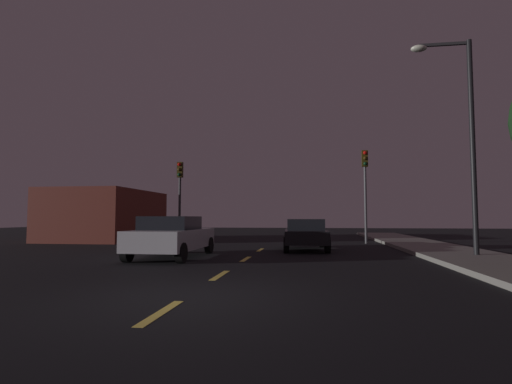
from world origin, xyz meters
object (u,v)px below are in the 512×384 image
Objects in this scene: traffic_signal_right at (365,178)px; car_stopped_ahead at (305,234)px; car_adjacent_lane at (172,236)px; traffic_signal_left at (180,186)px; street_lamp_right at (463,126)px.

traffic_signal_right is 6.33m from car_stopped_ahead.
car_stopped_ahead is 6.07m from car_adjacent_lane.
car_adjacent_lane is at bearing -132.32° from traffic_signal_right.
traffic_signal_left is 0.61× the size of street_lamp_right.
traffic_signal_right is 11.95m from car_adjacent_lane.
traffic_signal_right is 1.15× the size of car_adjacent_lane.
traffic_signal_left is at bearing -179.99° from traffic_signal_right.
traffic_signal_right is (10.55, 0.00, 0.28)m from traffic_signal_left.
car_adjacent_lane is at bearing -72.36° from traffic_signal_left.
traffic_signal_right is 0.66× the size of street_lamp_right.
car_adjacent_lane is (2.73, -8.59, -2.52)m from traffic_signal_left.
car_adjacent_lane is (-7.82, -8.59, -2.81)m from traffic_signal_right.
traffic_signal_left is 9.06m from car_stopped_ahead.
street_lamp_right is (10.15, 1.01, 3.85)m from car_adjacent_lane.
street_lamp_right is at bearing -30.46° from traffic_signal_left.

